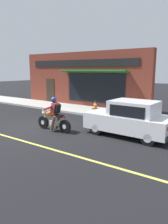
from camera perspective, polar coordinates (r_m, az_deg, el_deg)
The scene contains 7 objects.
ground_plane at distance 11.28m, azimuth -12.19°, elevation -3.97°, with size 80.00×80.00×0.00m, color black.
sidewalk_curb at distance 16.82m, azimuth -6.46°, elevation 1.38°, with size 2.60×22.00×0.14m, color #ADAAA3.
storefront_building at distance 17.15m, azimuth -0.60°, elevation 8.48°, with size 1.25×11.33×4.20m.
motorcycle_with_rider at distance 10.39m, azimuth -7.86°, elevation -1.26°, with size 0.56×2.02×1.62m.
car_hatchback at distance 9.68m, azimuth 11.81°, elevation -1.76°, with size 1.72×3.81×1.57m.
fire_hydrant at distance 14.27m, azimuth 14.29°, elevation 1.41°, with size 0.36×0.24×0.88m.
traffic_cone at distance 15.34m, azimuth 2.92°, elevation 1.87°, with size 0.36×0.36×0.60m.
Camera 1 is at (-7.28, -8.12, 2.87)m, focal length 35.00 mm.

